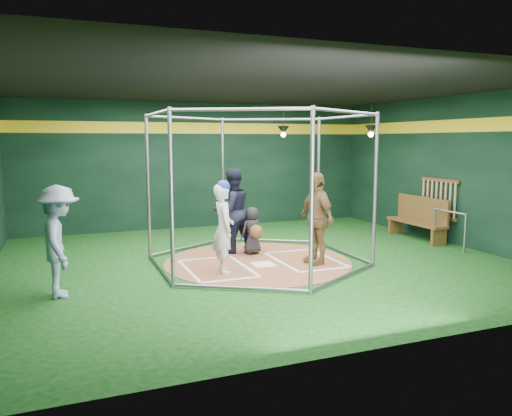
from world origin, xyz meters
name	(u,v)px	position (x,y,z in m)	size (l,w,h in m)	color
room_shell	(258,176)	(0.00, 0.01, 1.75)	(10.10, 9.10, 3.53)	#0C380D
clay_disc	(258,262)	(0.00, 0.00, 0.01)	(3.80, 3.80, 0.01)	#935835
home_plate	(263,264)	(0.00, -0.30, 0.02)	(0.43, 0.43, 0.01)	white
batter_box_left	(217,268)	(-0.95, -0.25, 0.02)	(1.17, 1.77, 0.01)	white
batter_box_right	(305,260)	(0.95, -0.25, 0.02)	(1.17, 1.77, 0.01)	white
batting_cage	(258,189)	(0.00, 0.00, 1.50)	(4.05, 4.67, 3.00)	gray
bat_rack	(439,199)	(4.93, 0.40, 1.05)	(0.07, 1.25, 0.98)	brown
pendant_lamp_near	(283,130)	(2.20, 3.60, 2.74)	(0.34, 0.34, 0.90)	black
pendant_lamp_far	(371,130)	(4.00, 2.00, 2.74)	(0.34, 0.34, 0.90)	black
batter_figure	(223,227)	(-0.89, -0.52, 0.87)	(0.47, 0.65, 1.73)	silver
visitor_leopard	(316,218)	(1.04, -0.55, 0.93)	(1.07, 0.45, 1.83)	#A17C45
catcher_figure	(253,230)	(0.14, 0.67, 0.53)	(0.55, 0.60, 1.03)	black
umpire	(232,211)	(-0.21, 1.01, 0.93)	(0.90, 0.70, 1.85)	black
bystander_blue	(59,241)	(-3.74, -0.94, 0.89)	(1.15, 0.66, 1.78)	#8CA2B9
dugout_bench	(419,218)	(4.63, 0.73, 0.55)	(0.43, 1.83, 1.07)	brown
steel_railing	(449,223)	(4.55, -0.41, 0.58)	(0.05, 1.02, 0.88)	gray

